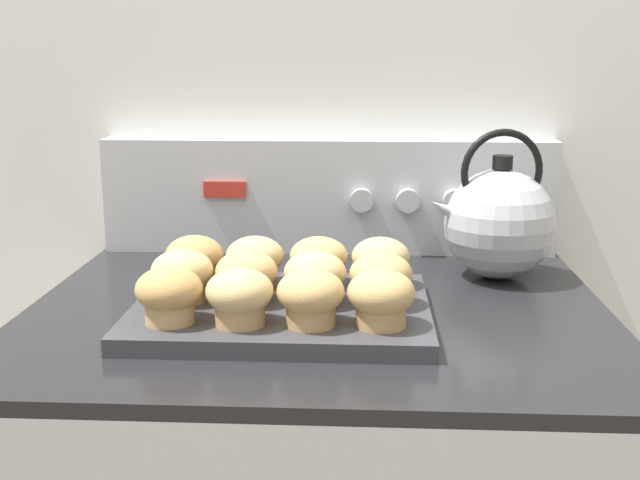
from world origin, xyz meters
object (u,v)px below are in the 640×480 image
(tea_kettle, at_px, (498,222))
(muffin_r0_c1, at_px, (240,296))
(muffin_r1_c2, at_px, (315,277))
(muffin_r1_c0, at_px, (182,275))
(muffin_r0_c0, at_px, (169,294))
(muffin_r2_c1, at_px, (255,260))
(muffin_r0_c3, at_px, (381,297))
(muffin_r2_c2, at_px, (318,260))
(muffin_r2_c3, at_px, (381,261))
(muffin_r1_c1, at_px, (247,276))
(muffin_r1_c3, at_px, (381,279))
(muffin_r0_c2, at_px, (309,297))
(muffin_pan, at_px, (282,311))
(muffin_r2_c0, at_px, (194,259))

(tea_kettle, bearing_deg, muffin_r0_c1, -139.09)
(muffin_r1_c2, bearing_deg, muffin_r1_c0, 179.73)
(muffin_r0_c1, distance_m, muffin_r1_c0, 0.12)
(muffin_r0_c0, bearing_deg, muffin_r1_c0, 92.12)
(muffin_r2_c1, xyz_separation_m, tea_kettle, (0.35, 0.13, 0.03))
(muffin_r0_c3, relative_size, muffin_r2_c1, 1.00)
(muffin_r2_c2, distance_m, muffin_r2_c3, 0.08)
(muffin_r1_c1, height_order, muffin_r1_c3, same)
(muffin_r1_c2, xyz_separation_m, muffin_r2_c2, (-0.00, 0.08, 0.00))
(muffin_r0_c2, bearing_deg, muffin_r1_c0, 153.39)
(muffin_pan, bearing_deg, muffin_r2_c2, 63.15)
(muffin_pan, bearing_deg, muffin_r1_c1, 179.38)
(muffin_r0_c0, relative_size, muffin_r1_c1, 1.00)
(muffin_pan, relative_size, muffin_r0_c3, 4.74)
(muffin_r0_c3, distance_m, muffin_r1_c1, 0.19)
(muffin_r1_c2, bearing_deg, muffin_r2_c0, 154.53)
(muffin_r0_c0, height_order, muffin_r1_c0, same)
(muffin_r0_c0, height_order, muffin_r2_c0, same)
(muffin_r0_c1, distance_m, muffin_r2_c2, 0.19)
(muffin_r1_c0, height_order, muffin_r2_c3, same)
(muffin_r2_c0, bearing_deg, muffin_r1_c2, -25.47)
(muffin_r0_c1, height_order, muffin_r2_c3, same)
(muffin_r0_c2, xyz_separation_m, muffin_r1_c0, (-0.17, 0.08, 0.00))
(muffin_r1_c0, relative_size, muffin_r1_c2, 1.00)
(muffin_r1_c1, relative_size, tea_kettle, 0.35)
(muffin_r2_c1, relative_size, tea_kettle, 0.35)
(muffin_r0_c1, xyz_separation_m, tea_kettle, (0.34, 0.30, 0.03))
(muffin_r1_c2, bearing_deg, tea_kettle, 39.15)
(muffin_r0_c0, relative_size, muffin_r2_c0, 1.00)
(muffin_pan, relative_size, muffin_r2_c1, 4.74)
(muffin_r0_c3, distance_m, tea_kettle, 0.35)
(muffin_r2_c0, height_order, muffin_r2_c1, same)
(muffin_r1_c0, distance_m, muffin_r2_c2, 0.19)
(muffin_r1_c0, bearing_deg, muffin_r2_c1, 44.33)
(muffin_r0_c0, relative_size, muffin_r2_c3, 1.00)
(muffin_r0_c0, distance_m, muffin_r1_c2, 0.19)
(muffin_r2_c2, bearing_deg, muffin_r0_c2, -90.48)
(muffin_r0_c3, xyz_separation_m, muffin_r1_c3, (0.00, 0.08, 0.00))
(muffin_r1_c0, relative_size, tea_kettle, 0.35)
(muffin_r2_c0, bearing_deg, tea_kettle, 16.95)
(muffin_r1_c1, distance_m, muffin_r2_c0, 0.12)
(muffin_r0_c1, height_order, muffin_r1_c1, same)
(muffin_r1_c3, bearing_deg, muffin_r0_c3, -90.98)
(muffin_r0_c1, xyz_separation_m, muffin_r1_c1, (-0.00, 0.09, 0.00))
(tea_kettle, bearing_deg, muffin_r2_c2, -153.63)
(muffin_r2_c1, height_order, muffin_r2_c3, same)
(muffin_r0_c3, relative_size, muffin_r1_c1, 1.00)
(muffin_r1_c3, bearing_deg, muffin_r1_c2, 178.71)
(muffin_r2_c0, distance_m, tea_kettle, 0.45)
(muffin_pan, bearing_deg, tea_kettle, 35.01)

